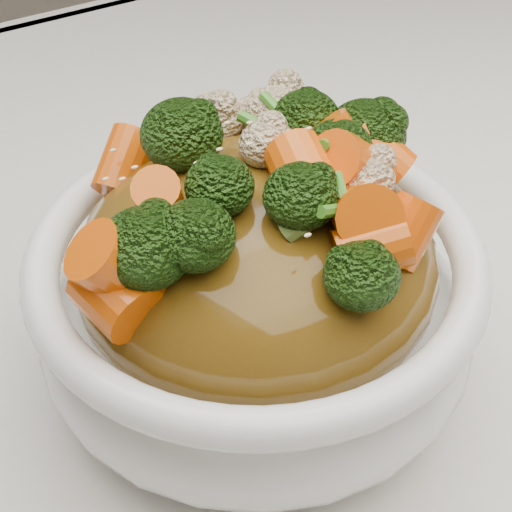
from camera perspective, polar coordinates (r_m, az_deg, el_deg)
tablecloth at (r=0.47m, az=2.24°, el=-2.93°), size 1.20×0.80×0.04m
bowl at (r=0.38m, az=0.00°, el=-3.57°), size 0.25×0.25×0.08m
sauce_base at (r=0.36m, az=0.00°, el=-0.35°), size 0.20×0.20×0.09m
carrots at (r=0.32m, az=0.00°, el=7.68°), size 0.20×0.20×0.05m
broccoli at (r=0.32m, az=0.00°, el=7.53°), size 0.20×0.20×0.04m
cauliflower at (r=0.32m, az=0.00°, el=7.25°), size 0.20×0.20×0.03m
scallions at (r=0.32m, az=0.00°, el=7.82°), size 0.15×0.15×0.02m
sesame_seeds at (r=0.32m, az=0.00°, el=7.82°), size 0.18×0.18×0.01m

